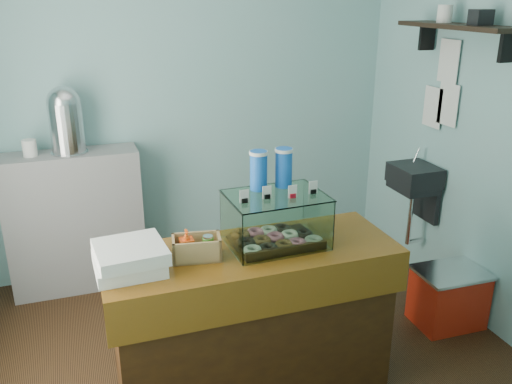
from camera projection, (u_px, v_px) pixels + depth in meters
name	position (u px, v px, depth m)	size (l,w,h in m)	color
ground	(239.00, 360.00, 3.46)	(3.50, 3.50, 0.00)	black
room_shell	(240.00, 92.00, 2.88)	(3.54, 3.04, 2.82)	#7CB5B4
counter	(252.00, 320.00, 3.07)	(1.60, 0.60, 0.90)	#3D210B
back_shelf	(76.00, 222.00, 4.16)	(1.00, 0.32, 1.10)	gray
display_case	(274.00, 214.00, 2.96)	(0.54, 0.40, 0.51)	#301D0E
condiment_crate	(196.00, 248.00, 2.81)	(0.27, 0.19, 0.16)	tan
pastry_boxes	(130.00, 258.00, 2.69)	(0.36, 0.36, 0.13)	silver
coffee_urn	(66.00, 118.00, 3.89)	(0.27, 0.27, 0.49)	silver
red_cooler	(448.00, 297.00, 3.78)	(0.48, 0.37, 0.41)	red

